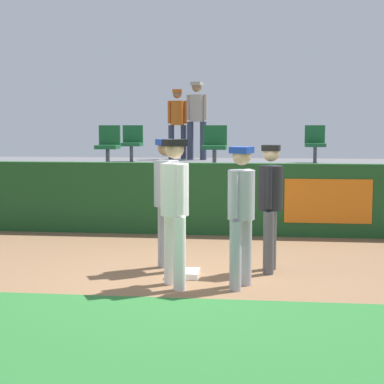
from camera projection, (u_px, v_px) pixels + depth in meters
The scene contains 15 objects.
ground_plane at pixel (182, 279), 8.16m from camera, with size 60.00×60.00×0.00m, color brown.
grass_foreground_strip at pixel (149, 338), 5.86m from camera, with size 18.00×2.80×0.01m, color #26662B.
first_base at pixel (183, 273), 8.27m from camera, with size 0.40×0.40×0.08m, color white.
player_fielder_home at pixel (175, 202), 7.64m from camera, with size 0.46×0.58×1.79m.
player_runner_visitor at pixel (241, 207), 7.60m from camera, with size 0.42×0.45×1.70m.
player_coach_visitor at pixel (166, 195), 8.56m from camera, with size 0.45×0.45×1.77m.
player_umpire at pixel (270, 199), 8.45m from camera, with size 0.36×0.47×1.70m.
field_wall at pixel (208, 199), 11.41m from camera, with size 18.00×0.26×1.29m.
bleacher_platform at pixel (218, 189), 13.96m from camera, with size 18.00×4.80×1.11m, color #59595E.
seat_back_left at pixel (132, 141), 14.75m from camera, with size 0.47×0.44×0.84m.
seat_back_right at pixel (315, 142), 14.27m from camera, with size 0.45×0.44×0.84m.
seat_front_left at pixel (108, 143), 12.99m from camera, with size 0.44×0.44×0.84m.
seat_front_center at pixel (215, 144), 12.74m from camera, with size 0.47×0.44×0.84m.
spectator_hooded at pixel (197, 115), 15.44m from camera, with size 0.51×0.43×1.88m.
spectator_capped at pixel (177, 119), 15.68m from camera, with size 0.48×0.35×1.71m.
Camera 1 is at (1.06, -7.93, 1.96)m, focal length 59.62 mm.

